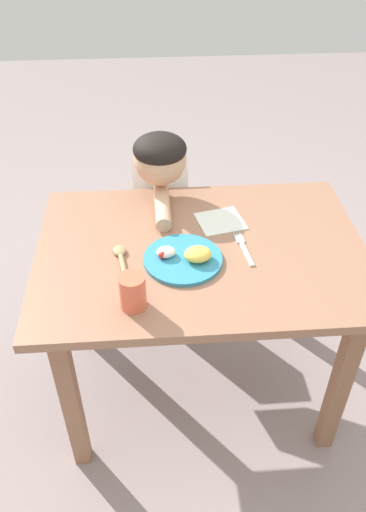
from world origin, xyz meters
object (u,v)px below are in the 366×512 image
(fork, at_px, (243,247))
(person, at_px, (161,217))
(drinking_cup, at_px, (133,292))
(plate, at_px, (184,257))
(spoon, at_px, (122,261))

(fork, bearing_deg, person, 22.41)
(fork, height_order, person, person)
(person, bearing_deg, fork, 119.86)
(drinking_cup, xyz_separation_m, person, (0.10, 0.66, -0.22))
(plate, relative_size, drinking_cup, 2.32)
(plate, xyz_separation_m, drinking_cup, (-0.15, -0.18, 0.04))
(spoon, relative_size, person, 0.21)
(fork, height_order, drinking_cup, drinking_cup)
(fork, distance_m, spoon, 0.38)
(plate, bearing_deg, person, 96.63)
(fork, bearing_deg, spoon, 89.68)
(fork, relative_size, person, 0.21)
(spoon, xyz_separation_m, person, (0.13, 0.47, -0.18))
(plate, distance_m, spoon, 0.19)
(plate, height_order, spoon, plate)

